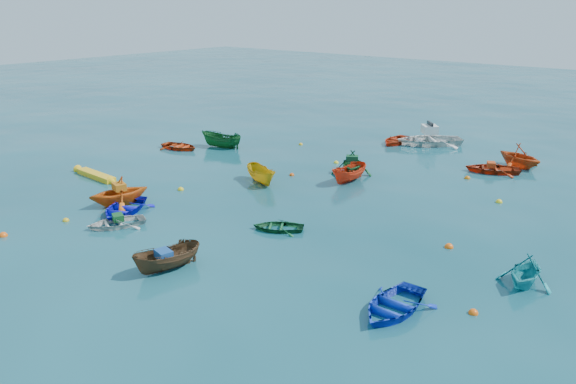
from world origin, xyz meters
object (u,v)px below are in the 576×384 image
Objects in this scene: dinghy_white_near at (117,226)px; dinghy_blue_se at (393,311)px; dinghy_blue_sw at (124,213)px; kayak_yellow at (97,178)px; motorboat_white at (428,144)px.

dinghy_white_near is 13.96m from dinghy_blue_se.
dinghy_blue_sw is 0.81× the size of kayak_yellow.
kayak_yellow is at bearing 172.77° from dinghy_blue_se.
dinghy_blue_sw is 6.70m from kayak_yellow.
kayak_yellow is 23.44m from motorboat_white.
dinghy_blue_se is at bearing 30.54° from dinghy_white_near.
kayak_yellow is at bearing 177.90° from dinghy_white_near.
motorboat_white reaches higher than dinghy_blue_se.
dinghy_blue_sw is at bearing 158.25° from dinghy_white_near.
dinghy_blue_sw is at bearing 179.49° from dinghy_blue_se.
motorboat_white is (5.52, 22.74, 0.00)m from dinghy_blue_sw.
dinghy_white_near is 0.66× the size of kayak_yellow.
dinghy_blue_se is at bearing -93.93° from kayak_yellow.
dinghy_blue_se reaches higher than dinghy_white_near.
dinghy_blue_sw is 23.40m from motorboat_white.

